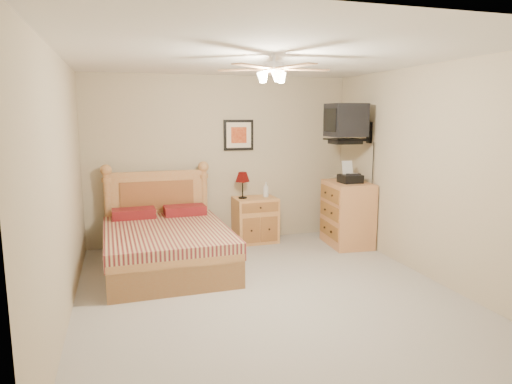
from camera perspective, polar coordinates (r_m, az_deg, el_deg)
floor at (r=5.11m, az=1.31°, el=-12.44°), size 4.50×4.50×0.00m
ceiling at (r=4.78m, az=1.43°, el=16.59°), size 4.00×4.50×0.04m
wall_back at (r=6.95m, az=-4.38°, el=4.04°), size 4.00×0.04×2.50m
wall_front at (r=2.77m, az=15.92°, el=-4.70°), size 4.00×0.04×2.50m
wall_left at (r=4.59m, az=-23.13°, el=0.45°), size 0.04×4.50×2.50m
wall_right at (r=5.72m, az=20.80°, el=2.26°), size 0.04×4.50×2.50m
bed at (r=5.80m, az=-11.17°, el=-3.47°), size 1.53×1.97×1.25m
nightstand at (r=6.97m, az=-0.09°, el=-3.48°), size 0.64×0.49×0.68m
table_lamp at (r=6.83m, az=-1.69°, el=0.86°), size 0.24×0.24×0.40m
lotion_bottle at (r=6.95m, az=1.24°, el=0.30°), size 0.10×0.10×0.23m
framed_picture at (r=6.96m, az=-2.20°, el=7.12°), size 0.46×0.04×0.46m
dresser at (r=6.91m, az=11.35°, el=-2.66°), size 0.62×0.85×0.95m
fax_machine at (r=6.73m, az=11.72°, el=2.45°), size 0.30×0.32×0.31m
magazine_lower at (r=7.01m, az=10.28°, el=1.58°), size 0.22×0.27×0.02m
magazine_upper at (r=7.01m, az=10.13°, el=1.78°), size 0.30×0.35×0.02m
wall_tv at (r=6.67m, az=12.32°, el=8.44°), size 0.56×0.46×0.58m
ceiling_fan at (r=4.57m, az=2.23°, el=15.14°), size 1.14×1.14×0.28m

